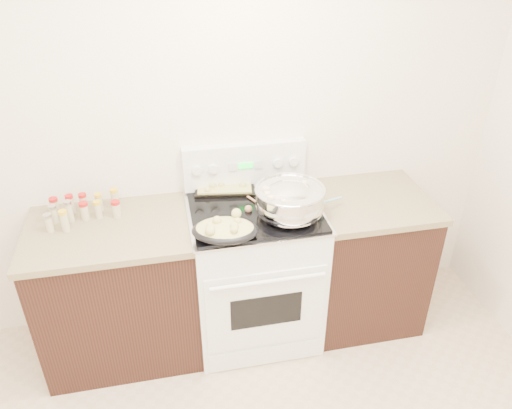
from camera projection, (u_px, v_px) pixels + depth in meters
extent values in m
cube|color=white|center=(184.00, 125.00, 2.93)|extent=(4.00, 0.05, 2.70)
cube|color=black|center=(120.00, 293.00, 3.03)|extent=(0.90, 0.64, 0.88)
cube|color=brown|center=(109.00, 230.00, 2.79)|extent=(0.93, 0.67, 0.04)
cube|color=black|center=(362.00, 261.00, 3.30)|extent=(0.70, 0.64, 0.88)
cube|color=brown|center=(370.00, 201.00, 3.06)|extent=(0.73, 0.67, 0.04)
cube|color=white|center=(254.00, 274.00, 3.15)|extent=(0.76, 0.66, 0.92)
cube|color=white|center=(266.00, 310.00, 2.88)|extent=(0.70, 0.01, 0.55)
cube|color=black|center=(266.00, 311.00, 2.87)|extent=(0.42, 0.01, 0.22)
cylinder|color=white|center=(268.00, 282.00, 2.72)|extent=(0.65, 0.02, 0.02)
cube|color=white|center=(265.00, 356.00, 3.07)|extent=(0.70, 0.01, 0.14)
cube|color=silver|center=(254.00, 211.00, 2.91)|extent=(0.78, 0.68, 0.01)
cube|color=black|center=(254.00, 209.00, 2.91)|extent=(0.74, 0.64, 0.01)
cube|color=white|center=(245.00, 165.00, 3.08)|extent=(0.76, 0.07, 0.28)
cylinder|color=white|center=(197.00, 171.00, 2.98)|extent=(0.06, 0.02, 0.06)
cylinder|color=white|center=(213.00, 169.00, 3.00)|extent=(0.06, 0.02, 0.06)
cylinder|color=white|center=(278.00, 163.00, 3.07)|extent=(0.06, 0.02, 0.06)
cylinder|color=white|center=(294.00, 162.00, 3.09)|extent=(0.06, 0.02, 0.06)
cube|color=#19E533|center=(246.00, 166.00, 3.04)|extent=(0.09, 0.00, 0.04)
cube|color=silver|center=(233.00, 167.00, 3.02)|extent=(0.05, 0.00, 0.05)
cube|color=silver|center=(259.00, 165.00, 3.05)|extent=(0.05, 0.00, 0.05)
ellipsoid|color=silver|center=(290.00, 204.00, 2.80)|extent=(0.49, 0.49, 0.23)
cylinder|color=silver|center=(289.00, 215.00, 2.84)|extent=(0.21, 0.21, 0.01)
torus|color=silver|center=(290.00, 189.00, 2.75)|extent=(0.40, 0.40, 0.02)
cylinder|color=silver|center=(290.00, 200.00, 2.79)|extent=(0.37, 0.37, 0.13)
cylinder|color=brown|center=(290.00, 191.00, 2.76)|extent=(0.35, 0.35, 0.00)
cube|color=beige|center=(303.00, 186.00, 2.79)|extent=(0.04, 0.04, 0.03)
cube|color=beige|center=(298.00, 193.00, 2.73)|extent=(0.03, 0.03, 0.02)
cube|color=beige|center=(281.00, 194.00, 2.72)|extent=(0.04, 0.04, 0.03)
cube|color=beige|center=(282.00, 193.00, 2.73)|extent=(0.04, 0.04, 0.03)
cube|color=beige|center=(283.00, 197.00, 2.69)|extent=(0.04, 0.04, 0.03)
cube|color=beige|center=(304.00, 188.00, 2.78)|extent=(0.04, 0.04, 0.03)
cube|color=beige|center=(280.00, 192.00, 2.74)|extent=(0.04, 0.04, 0.03)
cube|color=beige|center=(283.00, 202.00, 2.65)|extent=(0.03, 0.03, 0.02)
cube|color=beige|center=(291.00, 184.00, 2.82)|extent=(0.04, 0.04, 0.03)
cube|color=beige|center=(296.00, 191.00, 2.75)|extent=(0.03, 0.03, 0.02)
cube|color=beige|center=(268.00, 195.00, 2.71)|extent=(0.04, 0.04, 0.03)
cube|color=beige|center=(298.00, 188.00, 2.78)|extent=(0.03, 0.03, 0.03)
cube|color=beige|center=(266.00, 190.00, 2.76)|extent=(0.05, 0.05, 0.03)
cube|color=beige|center=(271.00, 199.00, 2.68)|extent=(0.05, 0.05, 0.03)
cube|color=beige|center=(287.00, 191.00, 2.75)|extent=(0.05, 0.05, 0.03)
cube|color=beige|center=(304.00, 183.00, 2.83)|extent=(0.03, 0.03, 0.02)
ellipsoid|color=black|center=(225.00, 230.00, 2.64)|extent=(0.40, 0.32, 0.08)
ellipsoid|color=#CAC26C|center=(225.00, 228.00, 2.63)|extent=(0.36, 0.28, 0.06)
sphere|color=#CAC26C|center=(236.00, 213.00, 2.69)|extent=(0.05, 0.05, 0.05)
sphere|color=#CAC26C|center=(210.00, 229.00, 2.57)|extent=(0.05, 0.05, 0.05)
sphere|color=#CAC26C|center=(238.00, 221.00, 2.64)|extent=(0.04, 0.04, 0.04)
sphere|color=#CAC26C|center=(234.00, 226.00, 2.59)|extent=(0.05, 0.05, 0.05)
sphere|color=#CAC26C|center=(217.00, 221.00, 2.63)|extent=(0.05, 0.05, 0.05)
sphere|color=#CAC26C|center=(210.00, 231.00, 2.55)|extent=(0.05, 0.05, 0.05)
sphere|color=#CAC26C|center=(234.00, 230.00, 2.56)|extent=(0.04, 0.04, 0.04)
sphere|color=#CAC26C|center=(210.00, 225.00, 2.59)|extent=(0.04, 0.04, 0.04)
cube|color=black|center=(225.00, 187.00, 3.11)|extent=(0.40, 0.31, 0.02)
cube|color=#CAC26C|center=(225.00, 185.00, 3.10)|extent=(0.36, 0.27, 0.02)
sphere|color=#CAC26C|center=(208.00, 190.00, 3.02)|extent=(0.04, 0.04, 0.04)
sphere|color=#CAC26C|center=(213.00, 186.00, 3.07)|extent=(0.05, 0.05, 0.05)
sphere|color=#CAC26C|center=(211.00, 178.00, 3.15)|extent=(0.03, 0.03, 0.03)
sphere|color=#CAC26C|center=(226.00, 178.00, 3.16)|extent=(0.04, 0.04, 0.04)
sphere|color=#CAC26C|center=(233.00, 178.00, 3.15)|extent=(0.04, 0.04, 0.04)
sphere|color=#CAC26C|center=(219.00, 177.00, 3.16)|extent=(0.03, 0.03, 0.03)
sphere|color=#CAC26C|center=(220.00, 180.00, 3.13)|extent=(0.04, 0.04, 0.04)
sphere|color=#CAC26C|center=(243.00, 185.00, 3.07)|extent=(0.04, 0.04, 0.04)
sphere|color=#CAC26C|center=(212.00, 185.00, 3.07)|extent=(0.04, 0.04, 0.04)
sphere|color=#CAC26C|center=(221.00, 184.00, 3.08)|extent=(0.04, 0.04, 0.04)
cylinder|color=#B97B54|center=(253.00, 200.00, 2.97)|extent=(0.13, 0.25, 0.01)
sphere|color=#B97B54|center=(248.00, 209.00, 2.88)|extent=(0.04, 0.04, 0.04)
sphere|color=#83BAC4|center=(316.00, 211.00, 2.83)|extent=(0.07, 0.07, 0.07)
cylinder|color=#83BAC4|center=(329.00, 201.00, 2.88)|extent=(0.21, 0.14, 0.07)
cylinder|color=#BFB28C|center=(55.00, 208.00, 2.87)|extent=(0.05, 0.05, 0.09)
cylinder|color=#B21414|center=(53.00, 200.00, 2.85)|extent=(0.05, 0.05, 0.02)
cylinder|color=#BFB28C|center=(71.00, 205.00, 2.88)|extent=(0.04, 0.04, 0.10)
cylinder|color=#B21414|center=(69.00, 197.00, 2.85)|extent=(0.05, 0.05, 0.02)
cylinder|color=#BFB28C|center=(84.00, 204.00, 2.90)|extent=(0.04, 0.04, 0.10)
cylinder|color=#B21414|center=(82.00, 195.00, 2.86)|extent=(0.05, 0.05, 0.02)
cylinder|color=#BFB28C|center=(99.00, 203.00, 2.92)|extent=(0.04, 0.04, 0.09)
cylinder|color=gold|center=(98.00, 195.00, 2.89)|extent=(0.04, 0.04, 0.02)
cylinder|color=#BFB28C|center=(115.00, 200.00, 2.93)|extent=(0.04, 0.04, 0.11)
cylinder|color=gold|center=(114.00, 190.00, 2.90)|extent=(0.05, 0.05, 0.02)
cylinder|color=#BFB28C|center=(54.00, 216.00, 2.80)|extent=(0.04, 0.04, 0.09)
cylinder|color=#B2B2B7|center=(52.00, 207.00, 2.77)|extent=(0.04, 0.04, 0.02)
cylinder|color=#BFB28C|center=(69.00, 213.00, 2.80)|extent=(0.04, 0.04, 0.11)
cylinder|color=#B2B2B7|center=(67.00, 203.00, 2.77)|extent=(0.04, 0.04, 0.02)
cylinder|color=#BFB28C|center=(85.00, 212.00, 2.83)|extent=(0.05, 0.05, 0.09)
cylinder|color=#B21414|center=(83.00, 204.00, 2.80)|extent=(0.05, 0.05, 0.02)
cylinder|color=#BFB28C|center=(98.00, 211.00, 2.84)|extent=(0.04, 0.04, 0.09)
cylinder|color=gold|center=(97.00, 203.00, 2.82)|extent=(0.04, 0.04, 0.02)
cylinder|color=#BFB28C|center=(116.00, 210.00, 2.85)|extent=(0.05, 0.05, 0.09)
cylinder|color=#B21414|center=(115.00, 203.00, 2.83)|extent=(0.05, 0.05, 0.02)
cylinder|color=#BFB28C|center=(49.00, 224.00, 2.72)|extent=(0.04, 0.04, 0.09)
cylinder|color=#B2B2B7|center=(47.00, 216.00, 2.69)|extent=(0.04, 0.04, 0.02)
cylinder|color=#BFB28C|center=(65.00, 222.00, 2.72)|extent=(0.04, 0.04, 0.11)
cylinder|color=gold|center=(62.00, 212.00, 2.69)|extent=(0.05, 0.05, 0.02)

